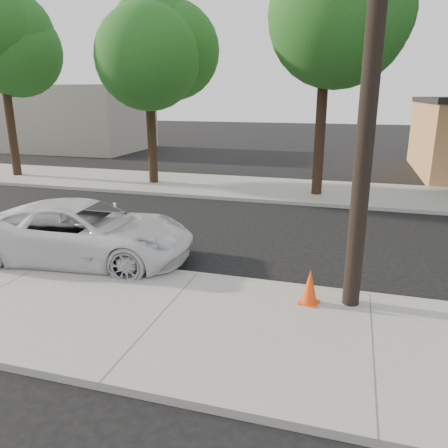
# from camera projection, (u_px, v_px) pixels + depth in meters

# --- Properties ---
(ground) EXTENTS (120.00, 120.00, 0.00)m
(ground) POSITION_uv_depth(u_px,v_px,m) (222.00, 251.00, 12.61)
(ground) COLOR black
(ground) RESTS_ON ground
(near_sidewalk) EXTENTS (90.00, 4.40, 0.15)m
(near_sidewalk) POSITION_uv_depth(u_px,v_px,m) (160.00, 318.00, 8.63)
(near_sidewalk) COLOR gray
(near_sidewalk) RESTS_ON ground
(far_sidewalk) EXTENTS (90.00, 5.00, 0.15)m
(far_sidewalk) POSITION_uv_depth(u_px,v_px,m) (274.00, 189.00, 20.40)
(far_sidewalk) COLOR gray
(far_sidewalk) RESTS_ON ground
(curb_near) EXTENTS (90.00, 0.12, 0.16)m
(curb_near) POSITION_uv_depth(u_px,v_px,m) (198.00, 276.00, 10.65)
(curb_near) COLOR #9E9B93
(curb_near) RESTS_ON ground
(building_far) EXTENTS (14.00, 8.00, 5.00)m
(building_far) POSITION_uv_depth(u_px,v_px,m) (58.00, 118.00, 35.69)
(building_far) COLOR gray
(building_far) RESTS_ON ground
(utility_pole) EXTENTS (1.40, 0.34, 9.00)m
(utility_pole) POSITION_uv_depth(u_px,v_px,m) (371.00, 73.00, 7.81)
(utility_pole) COLOR black
(utility_pole) RESTS_ON near_sidewalk
(tree_a) EXTENTS (4.65, 4.50, 9.00)m
(tree_a) POSITION_uv_depth(u_px,v_px,m) (2.00, 48.00, 21.69)
(tree_a) COLOR black
(tree_a) RESTS_ON far_sidewalk
(tree_b) EXTENTS (4.34, 4.20, 8.45)m
(tree_b) POSITION_uv_depth(u_px,v_px,m) (150.00, 53.00, 19.84)
(tree_b) COLOR black
(tree_b) RESTS_ON far_sidewalk
(tree_c) EXTENTS (4.96, 4.80, 9.55)m
(tree_c) POSITION_uv_depth(u_px,v_px,m) (332.00, 26.00, 17.06)
(tree_c) COLOR black
(tree_c) RESTS_ON far_sidewalk
(police_cruiser) EXTENTS (6.10, 3.32, 1.62)m
(police_cruiser) POSITION_uv_depth(u_px,v_px,m) (84.00, 232.00, 11.61)
(police_cruiser) COLOR silver
(police_cruiser) RESTS_ON ground
(traffic_cone) EXTENTS (0.46, 0.46, 0.75)m
(traffic_cone) POSITION_uv_depth(u_px,v_px,m) (310.00, 287.00, 9.01)
(traffic_cone) COLOR #ED420C
(traffic_cone) RESTS_ON near_sidewalk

